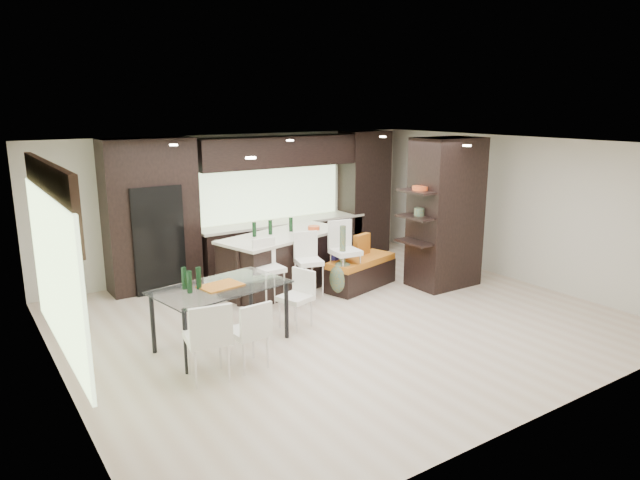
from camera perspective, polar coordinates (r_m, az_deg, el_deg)
ground at (r=8.99m, az=2.14°, el=-7.90°), size 8.00×8.00×0.00m
back_wall at (r=11.55m, az=-8.02°, el=3.75°), size 8.00×0.02×2.70m
left_wall at (r=7.10m, az=-25.00°, el=-3.52°), size 0.02×7.00×2.70m
right_wall at (r=11.36m, az=18.83°, el=2.99°), size 0.02×7.00×2.70m
ceiling at (r=8.39m, az=2.30°, el=9.55°), size 8.00×7.00×0.02m
window_left at (r=7.30m, az=-24.95°, el=-3.08°), size 0.04×3.20×1.90m
window_back at (r=11.75m, az=-5.32°, el=4.97°), size 3.40×0.04×1.20m
stone_accent at (r=7.12m, az=-25.42°, el=3.92°), size 0.08×3.00×0.80m
ceiling_spots at (r=8.60m, az=1.31°, el=9.51°), size 4.00×3.00×0.02m
back_cabinetry at (r=11.49m, az=-5.05°, el=3.77°), size 6.80×0.68×2.70m
refrigerator at (r=10.60m, az=-16.32°, el=0.26°), size 0.90×0.68×1.90m
partition_column at (r=10.57m, az=12.45°, el=2.66°), size 1.20×0.80×2.70m
kitchen_island at (r=10.32m, az=-3.60°, el=-2.11°), size 2.62×1.64×1.01m
stool_left at (r=9.29m, az=-5.01°, el=-4.16°), size 0.42×0.42×0.93m
stool_mid at (r=9.65m, az=-1.11°, el=-3.41°), size 0.51×0.51×0.94m
stool_right at (r=10.03m, az=2.55°, el=-2.49°), size 0.51×0.51×1.04m
bench at (r=10.43m, az=4.10°, el=-3.26°), size 1.53×0.91×0.55m
floor_vase at (r=9.89m, az=2.27°, el=-2.10°), size 0.54×0.54×1.24m
dining_table at (r=8.02m, az=-9.80°, el=-7.49°), size 1.93×1.29×0.86m
chair_near at (r=7.35m, az=-7.19°, el=-9.53°), size 0.48×0.48×0.82m
chair_far at (r=7.10m, az=-11.18°, el=-10.07°), size 0.58×0.58×0.93m
chair_end at (r=8.54m, az=-2.47°, el=-6.20°), size 0.54×0.54×0.80m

